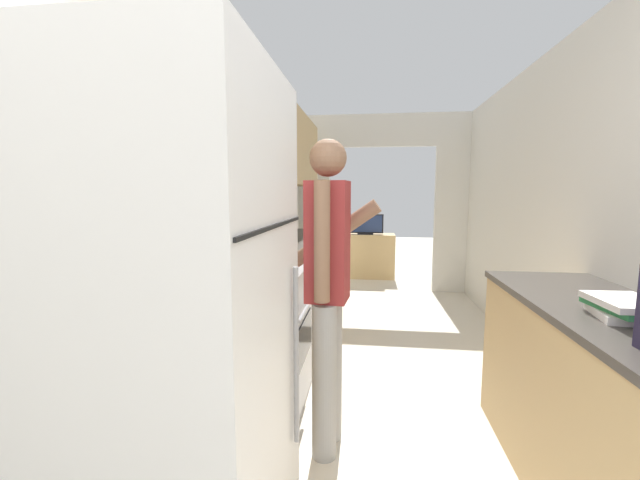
% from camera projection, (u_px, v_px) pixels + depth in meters
% --- Properties ---
extents(wall_left, '(0.38, 7.46, 2.50)m').
position_uv_depth(wall_left, '(242.00, 176.00, 3.02)').
color(wall_left, silver).
rests_on(wall_left, ground_plane).
extents(wall_right, '(0.06, 7.46, 2.50)m').
position_uv_depth(wall_right, '(604.00, 220.00, 2.33)').
color(wall_right, silver).
rests_on(wall_right, ground_plane).
extents(wall_far_with_doorway, '(2.79, 0.06, 2.50)m').
position_uv_depth(wall_far_with_doorway, '(381.00, 192.00, 5.57)').
color(wall_far_with_doorway, silver).
rests_on(wall_far_with_doorway, ground_plane).
extents(counter_left, '(0.62, 3.72, 0.91)m').
position_uv_depth(counter_left, '(295.00, 288.00, 3.93)').
color(counter_left, tan).
rests_on(counter_left, ground_plane).
extents(counter_right, '(0.62, 1.92, 0.91)m').
position_uv_depth(counter_right, '(628.00, 430.00, 1.58)').
color(counter_right, tan).
rests_on(counter_right, ground_plane).
extents(refrigerator, '(0.76, 0.80, 1.81)m').
position_uv_depth(refrigerator, '(171.00, 341.00, 1.34)').
color(refrigerator, white).
rests_on(refrigerator, ground_plane).
extents(range_oven, '(0.66, 0.80, 1.05)m').
position_uv_depth(range_oven, '(257.00, 337.00, 2.59)').
color(range_oven, '#B7B7BC').
rests_on(range_oven, ground_plane).
extents(person, '(0.54, 0.40, 1.68)m').
position_uv_depth(person, '(328.00, 288.00, 2.09)').
color(person, '#9E9E9E').
rests_on(person, ground_plane).
extents(book_stack, '(0.23, 0.30, 0.08)m').
position_uv_depth(book_stack, '(625.00, 308.00, 1.55)').
color(book_stack, white).
rests_on(book_stack, counter_right).
extents(tv_cabinet, '(0.97, 0.42, 0.73)m').
position_uv_depth(tv_cabinet, '(365.00, 256.00, 6.56)').
color(tv_cabinet, tan).
rests_on(tv_cabinet, ground_plane).
extents(television, '(0.58, 0.16, 0.33)m').
position_uv_depth(television, '(365.00, 224.00, 6.45)').
color(television, black).
rests_on(television, tv_cabinet).
extents(knife, '(0.18, 0.32, 0.02)m').
position_uv_depth(knife, '(266.00, 255.00, 3.08)').
color(knife, '#B7B7BC').
rests_on(knife, counter_left).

